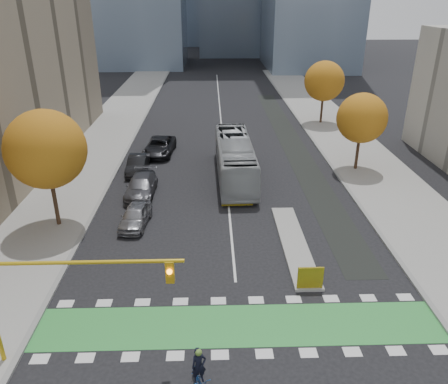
{
  "coord_description": "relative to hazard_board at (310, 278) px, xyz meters",
  "views": [
    {
      "loc": [
        -1.27,
        -15.22,
        14.74
      ],
      "look_at": [
        -0.48,
        10.73,
        3.0
      ],
      "focal_mm": 35.0,
      "sensor_mm": 36.0,
      "label": 1
    }
  ],
  "objects": [
    {
      "name": "parked_car_c",
      "position": [
        -10.94,
        12.77,
        -0.02
      ],
      "size": [
        2.29,
        5.42,
        1.56
      ],
      "primitive_type": "imported",
      "rotation": [
        0.0,
        0.0,
        -0.02
      ],
      "color": "#515156",
      "rests_on": "ground"
    },
    {
      "name": "sidewalk_west",
      "position": [
        -17.5,
        15.8,
        -0.73
      ],
      "size": [
        7.0,
        120.0,
        0.15
      ],
      "primitive_type": "cube",
      "color": "gray",
      "rests_on": "ground"
    },
    {
      "name": "curb_west",
      "position": [
        -14.0,
        15.8,
        -0.73
      ],
      "size": [
        0.3,
        120.0,
        0.16
      ],
      "primitive_type": "cube",
      "color": "gray",
      "rests_on": "ground"
    },
    {
      "name": "bike_crossing",
      "position": [
        -4.0,
        -2.7,
        -0.79
      ],
      "size": [
        20.0,
        3.0,
        0.01
      ],
      "primitive_type": "cube",
      "color": "green",
      "rests_on": "ground"
    },
    {
      "name": "parked_car_d",
      "position": [
        -10.5,
        22.77,
        0.01
      ],
      "size": [
        3.14,
        6.0,
        1.61
      ],
      "primitive_type": "imported",
      "rotation": [
        0.0,
        0.0,
        -0.08
      ],
      "color": "black",
      "rests_on": "ground"
    },
    {
      "name": "traffic_signal_west",
      "position": [
        -11.93,
        -4.71,
        3.23
      ],
      "size": [
        8.53,
        0.56,
        5.2
      ],
      "color": "#BF9914",
      "rests_on": "ground"
    },
    {
      "name": "tree_east_far",
      "position": [
        8.5,
        33.8,
        4.44
      ],
      "size": [
        4.8,
        4.8,
        7.65
      ],
      "color": "#332114",
      "rests_on": "ground"
    },
    {
      "name": "parked_car_a",
      "position": [
        -10.63,
        7.77,
        -0.07
      ],
      "size": [
        2.13,
        4.42,
        1.46
      ],
      "primitive_type": "imported",
      "rotation": [
        0.0,
        0.0,
        -0.1
      ],
      "color": "gray",
      "rests_on": "ground"
    },
    {
      "name": "tree_west",
      "position": [
        -16.0,
        7.8,
        4.82
      ],
      "size": [
        5.2,
        5.2,
        8.22
      ],
      "color": "#332114",
      "rests_on": "ground"
    },
    {
      "name": "parked_car_b",
      "position": [
        -11.98,
        17.77,
        -0.04
      ],
      "size": [
        1.64,
        4.6,
        1.51
      ],
      "primitive_type": "imported",
      "rotation": [
        0.0,
        0.0,
        -0.01
      ],
      "color": "black",
      "rests_on": "ground"
    },
    {
      "name": "sidewalk_east",
      "position": [
        9.5,
        15.8,
        -0.73
      ],
      "size": [
        7.0,
        120.0,
        0.15
      ],
      "primitive_type": "cube",
      "color": "gray",
      "rests_on": "ground"
    },
    {
      "name": "bike_lane_paint",
      "position": [
        3.5,
        25.8,
        -0.8
      ],
      "size": [
        2.5,
        50.0,
        0.01
      ],
      "primitive_type": "cube",
      "color": "black",
      "rests_on": "ground"
    },
    {
      "name": "tree_east_near",
      "position": [
        8.0,
        17.8,
        4.06
      ],
      "size": [
        4.4,
        4.4,
        7.08
      ],
      "color": "#332114",
      "rests_on": "ground"
    },
    {
      "name": "centre_line",
      "position": [
        -4.0,
        35.8,
        -0.8
      ],
      "size": [
        0.15,
        70.0,
        0.01
      ],
      "primitive_type": "cube",
      "color": "silver",
      "rests_on": "ground"
    },
    {
      "name": "hazard_board",
      "position": [
        0.0,
        0.0,
        0.0
      ],
      "size": [
        1.4,
        0.12,
        1.3
      ],
      "primitive_type": "cube",
      "color": "yellow",
      "rests_on": "median_island"
    },
    {
      "name": "median_island",
      "position": [
        0.0,
        4.8,
        -0.72
      ],
      "size": [
        1.6,
        10.0,
        0.16
      ],
      "primitive_type": "cube",
      "color": "gray",
      "rests_on": "ground"
    },
    {
      "name": "curb_east",
      "position": [
        6.0,
        15.8,
        -0.73
      ],
      "size": [
        0.3,
        120.0,
        0.16
      ],
      "primitive_type": "cube",
      "color": "gray",
      "rests_on": "ground"
    },
    {
      "name": "ground",
      "position": [
        -4.0,
        -4.2,
        -0.8
      ],
      "size": [
        300.0,
        300.0,
        0.0
      ],
      "primitive_type": "plane",
      "color": "black",
      "rests_on": "ground"
    },
    {
      "name": "cyclist",
      "position": [
        -5.87,
        -6.47,
        -0.08
      ],
      "size": [
        1.19,
        1.97,
        2.15
      ],
      "rotation": [
        0.0,
        0.0,
        0.31
      ],
      "color": "navy",
      "rests_on": "ground"
    },
    {
      "name": "bus",
      "position": [
        -3.24,
        16.34,
        0.95
      ],
      "size": [
        3.2,
        12.61,
        3.5
      ],
      "primitive_type": "imported",
      "rotation": [
        0.0,
        0.0,
        0.02
      ],
      "color": "#A5AAAD",
      "rests_on": "ground"
    }
  ]
}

